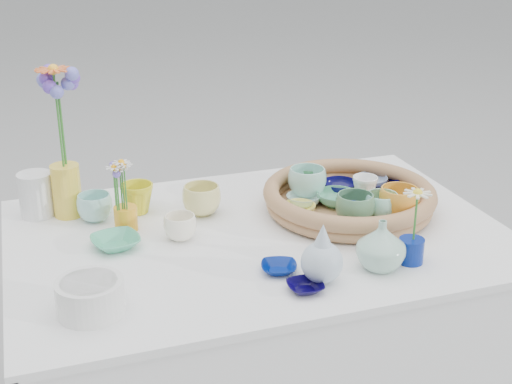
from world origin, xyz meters
name	(u,v)px	position (x,y,z in m)	size (l,w,h in m)	color
wicker_tray	(349,198)	(0.28, 0.05, 0.80)	(0.47, 0.47, 0.08)	#9B6C46
tray_ceramic_0	(340,187)	(0.30, 0.15, 0.80)	(0.10, 0.10, 0.03)	#0B0940
tray_ceramic_1	(377,183)	(0.41, 0.14, 0.80)	(0.12, 0.12, 0.03)	black
tray_ceramic_2	(399,203)	(0.37, -0.07, 0.82)	(0.11, 0.11, 0.08)	orange
tray_ceramic_3	(337,199)	(0.25, 0.06, 0.80)	(0.11, 0.11, 0.03)	#56A881
tray_ceramic_4	(355,209)	(0.24, -0.06, 0.82)	(0.10, 0.10, 0.08)	#4E805B
tray_ceramic_5	(303,200)	(0.16, 0.09, 0.80)	(0.09, 0.09, 0.03)	#9FBFBC
tray_ceramic_6	(307,182)	(0.19, 0.14, 0.83)	(0.11, 0.11, 0.08)	#9BD3C4
tray_ceramic_7	(365,188)	(0.34, 0.08, 0.82)	(0.07, 0.07, 0.07)	white
tray_ceramic_8	(371,182)	(0.40, 0.15, 0.80)	(0.10, 0.10, 0.03)	#95ABD1
tray_ceramic_9	(351,215)	(0.23, -0.07, 0.81)	(0.06, 0.06, 0.06)	navy
tray_ceramic_10	(299,209)	(0.13, 0.04, 0.80)	(0.09, 0.09, 0.03)	#FFEE6B
tray_ceramic_11	(382,206)	(0.32, -0.06, 0.82)	(0.09, 0.09, 0.07)	#9DEED6
tray_ceramic_12	(308,177)	(0.23, 0.21, 0.81)	(0.06, 0.06, 0.06)	#3C7D4B
loose_ceramic_0	(137,198)	(-0.27, 0.23, 0.81)	(0.09, 0.09, 0.08)	gold
loose_ceramic_1	(202,200)	(-0.11, 0.16, 0.81)	(0.10, 0.10, 0.08)	#DCD380
loose_ceramic_2	(116,242)	(-0.36, 0.03, 0.78)	(0.12, 0.12, 0.03)	#44A87E
loose_ceramic_3	(180,227)	(-0.20, 0.03, 0.80)	(0.08, 0.08, 0.07)	white
loose_ceramic_4	(279,268)	(-0.02, -0.22, 0.78)	(0.08, 0.08, 0.02)	navy
loose_ceramic_5	(95,207)	(-0.39, 0.21, 0.80)	(0.09, 0.09, 0.07)	#99D7CF
loose_ceramic_6	(305,287)	(0.00, -0.32, 0.77)	(0.08, 0.08, 0.02)	#06012F
fluted_bowl	(90,297)	(-0.45, -0.26, 0.80)	(0.14, 0.14, 0.07)	silver
bud_vase_paleblue	(322,252)	(0.05, -0.29, 0.84)	(0.10, 0.10, 0.15)	#A8B9C8
bud_vase_seafoam	(381,245)	(0.21, -0.27, 0.83)	(0.12, 0.12, 0.12)	#96C2AE
bud_vase_cobalt	(411,251)	(0.29, -0.27, 0.80)	(0.06, 0.06, 0.06)	navy
single_daisy	(416,217)	(0.29, -0.27, 0.88)	(0.08, 0.08, 0.14)	white
tall_vase_yellow	(67,191)	(-0.45, 0.27, 0.84)	(0.08, 0.08, 0.14)	yellow
gerbera	(59,119)	(-0.46, 0.26, 1.04)	(0.11, 0.11, 0.28)	orange
hydrangea	(62,124)	(-0.45, 0.28, 1.02)	(0.09, 0.09, 0.31)	#6465CC
white_pitcher	(36,195)	(-0.53, 0.29, 0.83)	(0.13, 0.09, 0.12)	white
daisy_cup	(126,218)	(-0.32, 0.12, 0.80)	(0.06, 0.06, 0.06)	#F3A21D
daisy_posy	(120,183)	(-0.33, 0.12, 0.90)	(0.08, 0.08, 0.13)	silver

